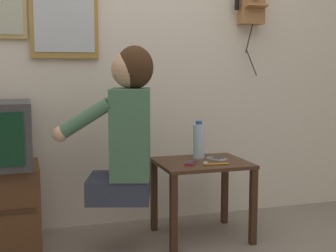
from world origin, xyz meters
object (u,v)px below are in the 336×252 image
Objects in this scene: cell_phone_held at (190,163)px; toothbrush at (214,164)px; cell_phone_spare at (217,159)px; person at (126,126)px; wall_phone_antique at (251,1)px; water_bottle at (199,141)px; framed_picture at (0,9)px.

toothbrush is at bearing 1.36° from cell_phone_held.
person is at bearing 160.82° from cell_phone_spare.
wall_phone_antique reaches higher than cell_phone_spare.
cell_phone_held is at bearing 172.34° from cell_phone_spare.
toothbrush is (-0.50, -0.52, -1.07)m from wall_phone_antique.
water_bottle reaches higher than cell_phone_spare.
person is at bearing -159.85° from water_bottle.
cell_phone_spare is at bearing -17.23° from framed_picture.
cell_phone_spare is at bearing -63.43° from person.
person is 6.60× the size of cell_phone_spare.
wall_phone_antique is 1.29m from toothbrush.
person is 1.41m from wall_phone_antique.
framed_picture reaches higher than cell_phone_held.
person reaches higher than cell_phone_spare.
person is 0.58m from water_bottle.
cell_phone_held is at bearing 65.90° from toothbrush.
person is at bearing -36.90° from framed_picture.
toothbrush is (0.13, -0.07, 0.00)m from cell_phone_held.
toothbrush is (0.01, -0.24, -0.11)m from water_bottle.
cell_phone_held is at bearing -144.30° from wall_phone_antique.
framed_picture is 2.72× the size of cell_phone_held.
cell_phone_spare is (1.32, -0.41, -0.96)m from framed_picture.
toothbrush is (1.23, -0.56, -0.96)m from framed_picture.
person is at bearing 89.96° from toothbrush.
person is 1.12m from framed_picture.
wall_phone_antique reaches higher than framed_picture.
water_bottle is (-0.51, -0.28, -0.96)m from wall_phone_antique.
wall_phone_antique is 5.39× the size of cell_phone_held.
cell_phone_held is 0.55× the size of water_bottle.
toothbrush is at bearing -78.21° from person.
framed_picture is at bearing 133.56° from cell_phone_spare.
person is 0.60m from toothbrush.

